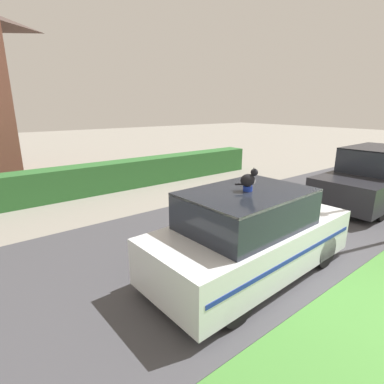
% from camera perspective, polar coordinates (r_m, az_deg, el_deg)
% --- Properties ---
extents(road_strip, '(28.00, 5.25, 0.01)m').
position_cam_1_polar(road_strip, '(7.22, 6.58, -8.24)').
color(road_strip, '#424247').
rests_on(road_strip, ground).
extents(garden_hedge, '(13.81, 0.84, 1.02)m').
position_cam_1_polar(garden_hedge, '(11.16, -16.99, 2.59)').
color(garden_hedge, '#2D662D').
rests_on(garden_hedge, ground).
extents(police_car, '(4.05, 1.83, 1.67)m').
position_cam_1_polar(police_car, '(5.44, 10.96, -7.98)').
color(police_car, black).
rests_on(police_car, road_strip).
extents(cat, '(0.30, 0.32, 0.31)m').
position_cam_1_polar(cat, '(4.99, 10.83, 2.47)').
color(cat, black).
rests_on(cat, police_car).
extents(neighbour_car_near, '(4.44, 1.91, 1.73)m').
position_cam_1_polar(neighbour_car_near, '(10.93, 31.23, 2.42)').
color(neighbour_car_near, black).
rests_on(neighbour_car_near, road_strip).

